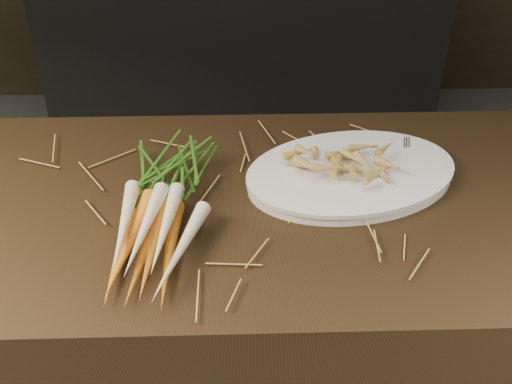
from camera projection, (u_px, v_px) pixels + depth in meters
main_counter at (128, 350)px, 1.55m from camera, size 2.40×0.70×0.90m
back_counter at (242, 45)px, 3.09m from camera, size 1.82×0.62×0.84m
straw_bedding at (101, 199)px, 1.28m from camera, size 1.40×0.60×0.02m
root_veg_bunch at (160, 195)px, 1.23m from camera, size 0.19×0.51×0.09m
serving_platter at (351, 176)px, 1.34m from camera, size 0.50×0.39×0.02m
roasted_veg_heap at (352, 161)px, 1.32m from camera, size 0.25×0.20×0.05m
serving_fork at (424, 164)px, 1.35m from camera, size 0.05×0.17×0.00m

